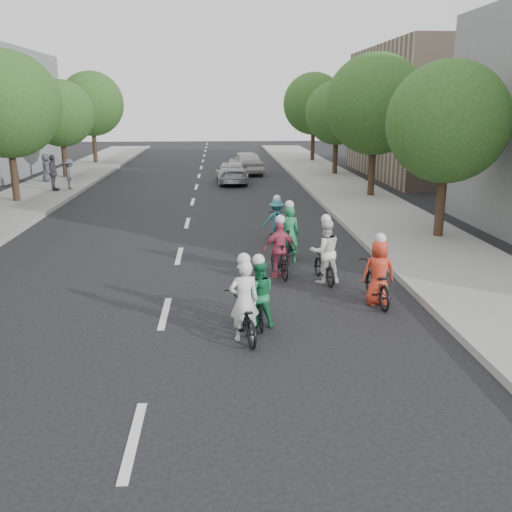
{
  "coord_description": "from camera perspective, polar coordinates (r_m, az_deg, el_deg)",
  "views": [
    {
      "loc": [
        1.26,
        -12.15,
        4.58
      ],
      "look_at": [
        2.13,
        1.13,
        1.0
      ],
      "focal_mm": 40.0,
      "sensor_mm": 36.0,
      "label": 1
    }
  ],
  "objects": [
    {
      "name": "tree_r_3",
      "position": [
        46.37,
        5.79,
        14.91
      ],
      "size": [
        4.8,
        4.8,
        6.93
      ],
      "color": "black",
      "rests_on": "ground"
    },
    {
      "name": "tree_r_0",
      "position": [
        20.22,
        18.6,
        12.56
      ],
      "size": [
        4.0,
        4.0,
        5.97
      ],
      "color": "black",
      "rests_on": "ground"
    },
    {
      "name": "cyclist_6",
      "position": [
        16.9,
        3.29,
        1.56
      ],
      "size": [
        0.75,
        1.73,
        1.85
      ],
      "rotation": [
        0.0,
        0.0,
        2.97
      ],
      "color": "black",
      "rests_on": "ground"
    },
    {
      "name": "curb_right",
      "position": [
        23.1,
        8.3,
        3.69
      ],
      "size": [
        0.18,
        80.0,
        0.18
      ],
      "primitive_type": "cube",
      "color": "#999993",
      "rests_on": "ground"
    },
    {
      "name": "tree_l_5",
      "position": [
        46.13,
        -16.12,
        14.41
      ],
      "size": [
        4.8,
        4.8,
        6.93
      ],
      "color": "black",
      "rests_on": "ground"
    },
    {
      "name": "cyclist_4",
      "position": [
        15.03,
        6.86,
        -0.17
      ],
      "size": [
        0.9,
        1.63,
        1.83
      ],
      "rotation": [
        0.0,
        0.0,
        3.29
      ],
      "color": "black",
      "rests_on": "ground"
    },
    {
      "name": "follow_car_trail",
      "position": [
        38.45,
        -1.04,
        9.37
      ],
      "size": [
        2.52,
        4.75,
        1.54
      ],
      "primitive_type": "imported",
      "rotation": [
        0.0,
        0.0,
        3.3
      ],
      "color": "silver",
      "rests_on": "ground"
    },
    {
      "name": "cyclist_2",
      "position": [
        13.64,
        12.05,
        -2.26
      ],
      "size": [
        0.77,
        1.86,
        1.72
      ],
      "rotation": [
        0.0,
        0.0,
        3.16
      ],
      "color": "black",
      "rests_on": "ground"
    },
    {
      "name": "cyclist_3",
      "position": [
        12.03,
        0.23,
        -4.29
      ],
      "size": [
        0.73,
        1.6,
        1.58
      ],
      "rotation": [
        0.0,
        0.0,
        3.2
      ],
      "color": "black",
      "rests_on": "ground"
    },
    {
      "name": "bldg_se",
      "position": [
        39.05,
        18.95,
        13.42
      ],
      "size": [
        10.0,
        14.0,
        8.0
      ],
      "primitive_type": "cube",
      "color": "gray",
      "rests_on": "ground"
    },
    {
      "name": "spectator_1",
      "position": [
        31.64,
        -19.62,
        7.85
      ],
      "size": [
        0.49,
        1.11,
        1.86
      ],
      "primitive_type": "imported",
      "rotation": [
        0.0,
        0.0,
        1.6
      ],
      "color": "#494854",
      "rests_on": "sidewalk_left"
    },
    {
      "name": "cyclist_5",
      "position": [
        11.38,
        -1.21,
        -5.55
      ],
      "size": [
        0.92,
        1.8,
        1.79
      ],
      "rotation": [
        0.0,
        0.0,
        3.34
      ],
      "color": "black",
      "rests_on": "ground"
    },
    {
      "name": "spectator_0",
      "position": [
        32.04,
        -18.14,
        7.8
      ],
      "size": [
        0.85,
        1.15,
        1.58
      ],
      "primitive_type": "imported",
      "rotation": [
        0.0,
        0.0,
        1.86
      ],
      "color": "#52505D",
      "rests_on": "sidewalk_left"
    },
    {
      "name": "cyclist_1",
      "position": [
        19.41,
        2.06,
        3.28
      ],
      "size": [
        0.94,
        1.68,
        1.61
      ],
      "rotation": [
        0.0,
        0.0,
        3.14
      ],
      "color": "black",
      "rests_on": "ground"
    },
    {
      "name": "follow_car_lead",
      "position": [
        33.81,
        -2.47,
        8.33
      ],
      "size": [
        1.93,
        4.37,
        1.25
      ],
      "primitive_type": "imported",
      "rotation": [
        0.0,
        0.0,
        3.18
      ],
      "color": "#A6A6AB",
      "rests_on": "ground"
    },
    {
      "name": "sidewalk_right",
      "position": [
        23.59,
        12.94,
        3.66
      ],
      "size": [
        4.0,
        80.0,
        0.15
      ],
      "primitive_type": "cube",
      "color": "gray",
      "rests_on": "ground"
    },
    {
      "name": "tree_l_4",
      "position": [
        37.37,
        -18.95,
        13.33
      ],
      "size": [
        4.0,
        4.0,
        5.97
      ],
      "color": "black",
      "rests_on": "ground"
    },
    {
      "name": "spectator_2",
      "position": [
        35.45,
        -20.23,
        8.28
      ],
      "size": [
        0.7,
        0.9,
        1.61
      ],
      "primitive_type": "imported",
      "rotation": [
        0.0,
        0.0,
        1.84
      ],
      "color": "#45444F",
      "rests_on": "sidewalk_left"
    },
    {
      "name": "cyclist_0",
      "position": [
        15.38,
        2.38,
        0.17
      ],
      "size": [
        0.98,
        1.61,
        1.73
      ],
      "rotation": [
        0.0,
        0.0,
        3.33
      ],
      "color": "black",
      "rests_on": "ground"
    },
    {
      "name": "tree_l_3",
      "position": [
        28.75,
        -23.69,
        13.72
      ],
      "size": [
        4.8,
        4.8,
        6.93
      ],
      "color": "black",
      "rests_on": "ground"
    },
    {
      "name": "curb_left",
      "position": [
        23.75,
        -21.64,
        3.09
      ],
      "size": [
        0.18,
        80.0,
        0.18
      ],
      "primitive_type": "cube",
      "color": "#999993",
      "rests_on": "ground"
    },
    {
      "name": "tree_r_2",
      "position": [
        37.52,
        8.07,
        13.98
      ],
      "size": [
        4.0,
        4.0,
        5.97
      ],
      "color": "black",
      "rests_on": "ground"
    },
    {
      "name": "tree_r_1",
      "position": [
        28.76,
        11.83,
        14.63
      ],
      "size": [
        4.8,
        4.8,
        6.93
      ],
      "color": "black",
      "rests_on": "ground"
    },
    {
      "name": "ground",
      "position": [
        13.05,
        -9.1,
        -5.69
      ],
      "size": [
        120.0,
        120.0,
        0.0
      ],
      "primitive_type": "plane",
      "color": "black",
      "rests_on": "ground"
    }
  ]
}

